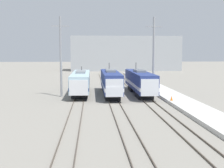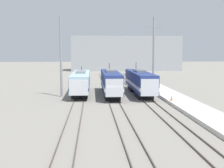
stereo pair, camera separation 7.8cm
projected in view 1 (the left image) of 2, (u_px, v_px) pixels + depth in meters
The scene contains 12 objects.
ground_plane at pixel (114, 102), 44.66m from camera, with size 400.00×400.00×0.00m, color gray.
rail_pair_far_left at pixel (79, 102), 44.32m from camera, with size 1.51×120.00×0.15m.
rail_pair_center at pixel (114, 102), 44.65m from camera, with size 1.51×120.00×0.15m.
rail_pair_far_right at pixel (149, 102), 44.99m from camera, with size 1.51×120.00×0.15m.
locomotive_far_left at pixel (81, 82), 53.94m from camera, with size 3.01×19.47×4.53m.
locomotive_center at pixel (111, 82), 51.86m from camera, with size 2.75×18.15×5.30m.
locomotive_far_right at pixel (140, 82), 53.33m from camera, with size 2.84×19.46×5.32m.
catenary_tower_left at pixel (61, 56), 49.89m from camera, with size 2.79×0.35×12.85m.
catenary_tower_right at pixel (154, 56), 50.88m from camera, with size 2.79×0.35×12.85m.
platform at pixel (179, 100), 45.27m from camera, with size 4.00×120.00×0.45m.
traffic_cone at pixel (172, 98), 43.48m from camera, with size 0.37×0.37×0.67m.
depot_building at pixel (125, 54), 125.41m from camera, with size 42.62×14.43×13.48m.
Camera 1 is at (-3.22, -44.05, 7.12)m, focal length 50.00 mm.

